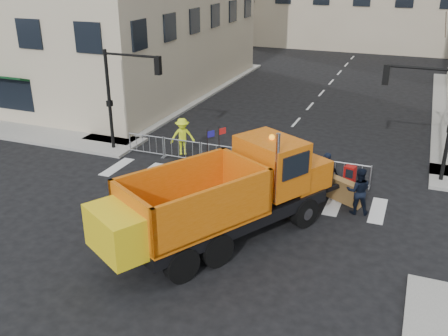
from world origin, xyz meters
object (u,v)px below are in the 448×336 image
at_px(cop_b, 358,191).
at_px(cop_a, 326,172).
at_px(plow_truck, 223,195).
at_px(cop_c, 329,178).
at_px(newspaper_box, 349,178).
at_px(worker, 183,136).

bearing_deg(cop_b, cop_a, -58.28).
height_order(plow_truck, cop_c, plow_truck).
distance_m(cop_a, newspaper_box, 1.06).
bearing_deg(cop_a, cop_b, 97.06).
xyz_separation_m(plow_truck, worker, (-5.05, 7.01, -0.72)).
height_order(plow_truck, cop_b, plow_truck).
relative_size(cop_a, cop_c, 1.05).
bearing_deg(worker, plow_truck, -83.57).
xyz_separation_m(cop_a, cop_b, (1.64, -1.67, 0.08)).
bearing_deg(worker, cop_b, -47.18).
distance_m(cop_a, cop_b, 2.34).
bearing_deg(cop_a, cop_c, 78.43).
xyz_separation_m(cop_b, newspaper_box, (-0.61, 1.85, -0.29)).
xyz_separation_m(cop_c, newspaper_box, (0.77, 0.71, -0.16)).
height_order(cop_b, newspaper_box, cop_b).
xyz_separation_m(cop_a, worker, (-7.68, 1.33, 0.22)).
height_order(cop_a, cop_c, cop_a).
bearing_deg(cop_a, newspaper_box, 152.23).
relative_size(cop_b, cop_c, 1.14).
relative_size(cop_b, worker, 1.01).
height_order(plow_truck, worker, plow_truck).
relative_size(worker, newspaper_box, 1.77).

